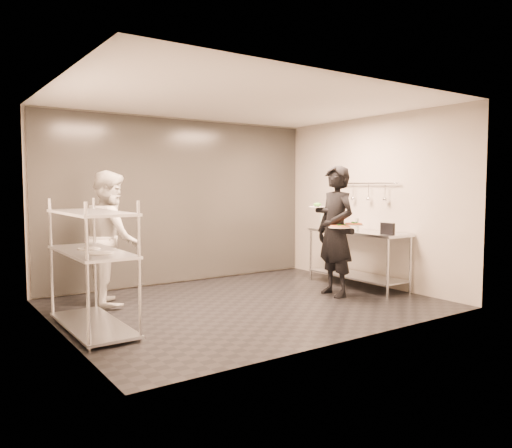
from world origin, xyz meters
TOP-DOWN VIEW (x-y plane):
  - room_shell at (0.00, 1.18)m, footprint 5.00×4.00m
  - pass_rack at (-2.15, -0.00)m, footprint 0.60×1.60m
  - prep_counter at (2.18, 0.00)m, footprint 0.60×1.80m
  - utensil_rail at (2.43, -0.00)m, footprint 0.07×1.20m
  - waiter at (1.40, -0.29)m, footprint 0.53×0.75m
  - chef at (-1.55, 1.10)m, footprint 0.88×1.04m
  - pizza_plate_near at (1.29, -0.50)m, footprint 0.33×0.33m
  - pizza_plate_far at (1.57, -0.49)m, footprint 0.30×0.30m
  - salad_plate at (1.32, 0.03)m, footprint 0.26×0.26m
  - pos_monitor at (2.06, -0.72)m, footprint 0.06×0.25m
  - bottle_green at (2.12, 0.80)m, footprint 0.07×0.07m
  - bottle_clear at (2.21, 0.05)m, footprint 0.06×0.06m
  - bottle_dark at (2.13, 0.65)m, footprint 0.06×0.06m

SIDE VIEW (x-z plane):
  - prep_counter at x=2.18m, z-range 0.17..1.09m
  - pass_rack at x=-2.15m, z-range 0.02..1.52m
  - chef at x=-1.55m, z-range 0.00..1.86m
  - waiter at x=1.40m, z-range 0.00..1.96m
  - pos_monitor at x=2.06m, z-range 0.92..1.10m
  - bottle_dark at x=2.13m, z-range 0.92..1.12m
  - bottle_clear at x=2.21m, z-range 0.92..1.13m
  - bottle_green at x=2.12m, z-range 0.92..1.18m
  - pizza_plate_near at x=1.29m, z-range 1.04..1.09m
  - pizza_plate_far at x=1.57m, z-range 1.06..1.11m
  - salad_plate at x=1.32m, z-range 1.32..1.39m
  - room_shell at x=0.00m, z-range 0.00..2.80m
  - utensil_rail at x=2.43m, z-range 1.39..1.70m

